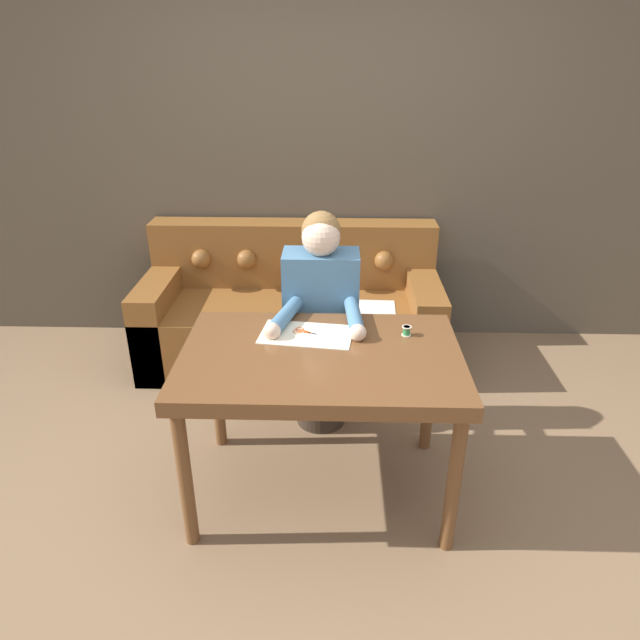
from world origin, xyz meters
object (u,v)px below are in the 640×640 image
(scissors, at_px, (306,332))
(thread_spool, at_px, (407,331))
(couch, at_px, (292,314))
(person, at_px, (321,325))
(dining_table, at_px, (321,369))

(scissors, xyz_separation_m, thread_spool, (0.46, -0.01, 0.02))
(couch, xyz_separation_m, scissors, (0.16, -1.15, 0.45))
(person, bearing_deg, couch, 105.57)
(dining_table, distance_m, person, 0.56)
(dining_table, xyz_separation_m, person, (-0.02, 0.56, -0.06))
(couch, relative_size, scissors, 9.82)
(scissors, bearing_deg, thread_spool, -1.30)
(person, height_order, scissors, person)
(scissors, bearing_deg, dining_table, -68.34)
(person, distance_m, thread_spool, 0.58)
(couch, xyz_separation_m, person, (0.22, -0.78, 0.31))
(person, relative_size, thread_spool, 27.51)
(dining_table, xyz_separation_m, scissors, (-0.07, 0.19, 0.09))
(person, bearing_deg, thread_spool, -43.02)
(couch, distance_m, thread_spool, 1.40)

